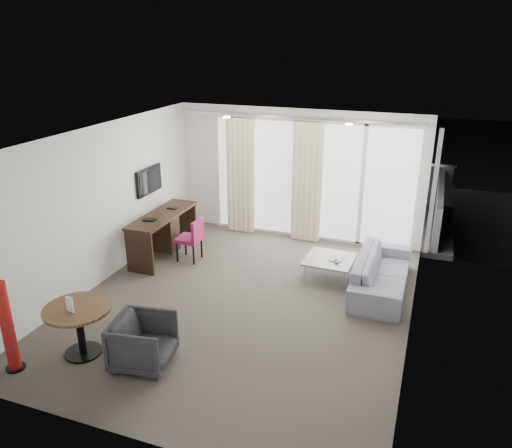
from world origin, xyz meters
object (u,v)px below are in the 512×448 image
(round_table, at_px, (80,331))
(red_lamp, at_px, (7,327))
(desk_chair, at_px, (189,239))
(coffee_table, at_px, (329,268))
(desk, at_px, (164,235))
(tub_armchair, at_px, (143,342))
(sofa, at_px, (382,273))
(rattan_chair_b, at_px, (397,206))
(rattan_chair_a, at_px, (336,196))

(round_table, xyz_separation_m, red_lamp, (-0.60, -0.55, 0.26))
(desk_chair, bearing_deg, coffee_table, 3.40)
(desk, height_order, coffee_table, desk)
(tub_armchair, xyz_separation_m, sofa, (2.56, 3.05, -0.03))
(round_table, bearing_deg, coffee_table, 51.87)
(tub_armchair, bearing_deg, desk, 16.88)
(tub_armchair, distance_m, sofa, 3.99)
(coffee_table, height_order, rattan_chair_b, rattan_chair_b)
(rattan_chair_b, bearing_deg, desk, -140.17)
(desk, relative_size, desk_chair, 2.17)
(desk_chair, bearing_deg, desk, 177.87)
(red_lamp, distance_m, coffee_table, 4.97)
(red_lamp, bearing_deg, rattan_chair_b, 60.41)
(coffee_table, xyz_separation_m, rattan_chair_b, (0.81, 3.17, 0.21))
(coffee_table, height_order, rattan_chair_a, rattan_chair_a)
(round_table, bearing_deg, desk, 100.27)
(desk_chair, xyz_separation_m, coffee_table, (2.58, 0.17, -0.22))
(rattan_chair_a, bearing_deg, sofa, -81.47)
(rattan_chair_a, bearing_deg, rattan_chair_b, -18.48)
(sofa, bearing_deg, tub_armchair, 139.97)
(coffee_table, distance_m, rattan_chair_a, 3.31)
(sofa, bearing_deg, rattan_chair_a, 23.29)
(desk, height_order, rattan_chair_b, desk)
(tub_armchair, relative_size, coffee_table, 0.90)
(desk, bearing_deg, rattan_chair_b, 40.16)
(coffee_table, bearing_deg, desk_chair, -176.33)
(tub_armchair, xyz_separation_m, rattan_chair_a, (1.11, 6.43, 0.10))
(tub_armchair, xyz_separation_m, coffee_table, (1.67, 3.17, -0.15))
(round_table, xyz_separation_m, rattan_chair_a, (1.99, 6.51, 0.08))
(round_table, bearing_deg, red_lamp, -137.17)
(desk_chair, height_order, round_table, desk_chair)
(sofa, distance_m, rattan_chair_b, 3.29)
(coffee_table, bearing_deg, desk, -177.29)
(desk_chair, height_order, tub_armchair, desk_chair)
(tub_armchair, relative_size, rattan_chair_a, 0.84)
(desk, bearing_deg, red_lamp, -90.54)
(rattan_chair_a, bearing_deg, tub_armchair, -114.55)
(rattan_chair_a, relative_size, rattan_chair_b, 1.10)
(desk, bearing_deg, desk_chair, -1.87)
(desk, relative_size, tub_armchair, 2.44)
(desk_chair, xyz_separation_m, rattan_chair_a, (2.02, 3.42, 0.02))
(round_table, height_order, tub_armchair, round_table)
(red_lamp, height_order, rattan_chair_b, red_lamp)
(desk_chair, relative_size, rattan_chair_b, 1.04)
(desk_chair, height_order, coffee_table, desk_chair)
(desk, distance_m, tub_armchair, 3.35)
(round_table, bearing_deg, rattan_chair_b, 62.36)
(coffee_table, height_order, sofa, sofa)
(desk, relative_size, rattan_chair_a, 2.05)
(desk_chair, distance_m, sofa, 3.47)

